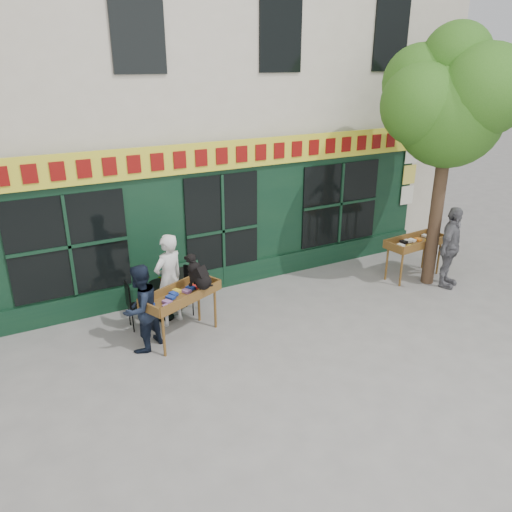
% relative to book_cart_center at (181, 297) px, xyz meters
% --- Properties ---
extents(ground, '(80.00, 80.00, 0.00)m').
position_rel_book_cart_center_xyz_m(ground, '(1.62, -0.65, -0.82)').
color(ground, slate).
rests_on(ground, ground).
extents(building, '(14.00, 7.26, 10.00)m').
position_rel_book_cart_center_xyz_m(building, '(1.62, 5.32, 4.15)').
color(building, beige).
rests_on(building, ground).
extents(street_tree, '(3.05, 2.90, 5.60)m').
position_rel_book_cart_center_xyz_m(street_tree, '(5.95, -0.29, 3.29)').
color(street_tree, '#382619').
rests_on(street_tree, ground).
extents(book_cart_center, '(1.62, 1.16, 0.99)m').
position_rel_book_cart_center_xyz_m(book_cart_center, '(0.00, 0.00, 0.00)').
color(book_cart_center, brown).
rests_on(book_cart_center, ground).
extents(dog, '(0.55, 0.69, 0.60)m').
position_rel_book_cart_center_xyz_m(dog, '(0.35, -0.05, 0.47)').
color(dog, black).
rests_on(dog, book_cart_center).
extents(woman, '(0.79, 0.67, 1.84)m').
position_rel_book_cart_center_xyz_m(woman, '(-0.00, 0.65, 0.10)').
color(woman, silver).
rests_on(woman, ground).
extents(book_cart_right, '(1.55, 0.74, 0.99)m').
position_rel_book_cart_center_xyz_m(book_cart_right, '(5.82, 0.05, 0.00)').
color(book_cart_right, brown).
rests_on(book_cart_right, ground).
extents(man_right, '(1.19, 0.87, 1.87)m').
position_rel_book_cart_center_xyz_m(man_right, '(6.12, -0.70, 0.11)').
color(man_right, '#5E5E63').
rests_on(man_right, ground).
extents(bistro_table, '(0.60, 0.60, 0.76)m').
position_rel_book_cart_center_xyz_m(bistro_table, '(-0.06, 0.87, -0.28)').
color(bistro_table, black).
rests_on(bistro_table, ground).
extents(bistro_chair_left, '(0.38, 0.37, 0.95)m').
position_rel_book_cart_center_xyz_m(bistro_chair_left, '(-0.70, 0.77, -0.26)').
color(bistro_chair_left, black).
rests_on(bistro_chair_left, ground).
extents(bistro_chair_right, '(0.51, 0.51, 0.95)m').
position_rel_book_cart_center_xyz_m(bistro_chair_right, '(0.55, 0.98, -0.26)').
color(bistro_chair_right, black).
rests_on(bistro_chair_right, ground).
extents(potted_plant, '(0.19, 0.15, 0.32)m').
position_rel_book_cart_center_xyz_m(potted_plant, '(-0.06, 0.87, 0.10)').
color(potted_plant, gray).
rests_on(potted_plant, bistro_table).
extents(man_left, '(0.99, 0.94, 1.61)m').
position_rel_book_cart_center_xyz_m(man_left, '(-0.76, -0.03, -0.02)').
color(man_left, black).
rests_on(man_left, ground).
extents(chalkboard, '(0.57, 0.23, 0.79)m').
position_rel_book_cart_center_xyz_m(chalkboard, '(0.71, 1.54, -0.42)').
color(chalkboard, black).
rests_on(chalkboard, ground).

